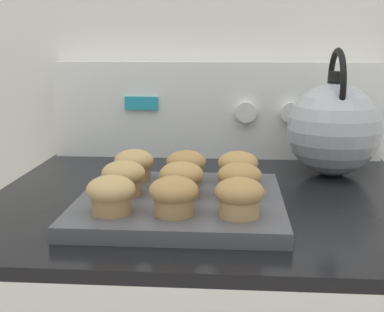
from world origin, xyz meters
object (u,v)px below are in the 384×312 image
(muffin_pan, at_px, (181,203))
(muffin_r0_c1, at_px, (174,195))
(muffin_r1_c2, at_px, (239,180))
(tea_kettle, at_px, (334,127))
(muffin_r2_c1, at_px, (186,166))
(muffin_r1_c1, at_px, (181,178))
(muffin_r0_c2, at_px, (239,196))
(muffin_r2_c0, at_px, (134,164))
(muffin_r1_c0, at_px, (123,177))
(muffin_r0_c0, at_px, (111,194))
(muffin_r2_c2, at_px, (238,167))

(muffin_pan, relative_size, muffin_r0_c1, 4.60)
(muffin_r1_c2, distance_m, tea_kettle, 0.31)
(muffin_r0_c1, relative_size, tea_kettle, 0.28)
(muffin_r1_c2, distance_m, muffin_r2_c1, 0.12)
(muffin_pan, relative_size, muffin_r1_c1, 4.60)
(muffin_r0_c1, relative_size, muffin_r2_c1, 1.00)
(muffin_r0_c2, relative_size, muffin_r1_c1, 1.00)
(muffin_r1_c2, height_order, muffin_r2_c1, same)
(muffin_r0_c2, bearing_deg, muffin_pan, 134.92)
(muffin_r2_c0, bearing_deg, muffin_r1_c2, -26.70)
(muffin_r1_c0, bearing_deg, muffin_r1_c2, -0.31)
(muffin_pan, height_order, muffin_r2_c0, muffin_r2_c0)
(muffin_r1_c0, bearing_deg, muffin_r0_c0, -88.99)
(muffin_pan, height_order, muffin_r2_c2, muffin_r2_c2)
(muffin_r0_c0, distance_m, muffin_r2_c2, 0.25)
(muffin_r0_c0, xyz_separation_m, tea_kettle, (0.36, 0.34, 0.04))
(muffin_r1_c1, bearing_deg, muffin_r2_c1, 90.24)
(muffin_r1_c0, bearing_deg, muffin_r0_c2, -27.26)
(muffin_r2_c1, bearing_deg, muffin_r1_c0, -136.01)
(tea_kettle, bearing_deg, muffin_r1_c2, -126.43)
(muffin_r2_c1, bearing_deg, muffin_r0_c0, -116.12)
(muffin_pan, relative_size, muffin_r1_c2, 4.60)
(muffin_r0_c0, height_order, muffin_r1_c1, same)
(muffin_r2_c2, distance_m, tea_kettle, 0.25)
(muffin_r1_c1, relative_size, muffin_r2_c1, 1.00)
(muffin_pan, distance_m, muffin_r1_c1, 0.04)
(muffin_r0_c2, height_order, muffin_r1_c1, same)
(muffin_r2_c0, distance_m, muffin_r2_c2, 0.17)
(muffin_r1_c0, distance_m, muffin_r2_c0, 0.09)
(muffin_r1_c2, relative_size, tea_kettle, 0.28)
(muffin_r2_c2, relative_size, tea_kettle, 0.28)
(muffin_r0_c1, relative_size, muffin_r2_c2, 1.00)
(muffin_r1_c0, height_order, muffin_r1_c1, same)
(muffin_pan, distance_m, muffin_r1_c0, 0.10)
(muffin_r2_c0, height_order, muffin_r2_c1, same)
(muffin_r0_c1, xyz_separation_m, muffin_r1_c1, (0.00, 0.09, 0.00))
(muffin_r1_c2, height_order, muffin_r2_c0, same)
(muffin_r1_c2, bearing_deg, muffin_r0_c2, -90.63)
(muffin_r1_c2, distance_m, muffin_r2_c2, 0.09)
(muffin_r0_c2, relative_size, muffin_r2_c1, 1.00)
(muffin_r0_c1, relative_size, muffin_r1_c1, 1.00)
(muffin_r0_c2, relative_size, tea_kettle, 0.28)
(muffin_r0_c0, distance_m, muffin_r1_c1, 0.13)
(muffin_r1_c0, relative_size, muffin_r2_c2, 1.00)
(muffin_r0_c1, height_order, tea_kettle, tea_kettle)
(muffin_r2_c0, height_order, muffin_r2_c2, same)
(muffin_r1_c0, height_order, muffin_r2_c0, same)
(muffin_r1_c2, relative_size, muffin_r2_c2, 1.00)
(muffin_r0_c2, xyz_separation_m, muffin_r2_c0, (-0.18, 0.18, 0.00))
(muffin_pan, distance_m, muffin_r2_c1, 0.10)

